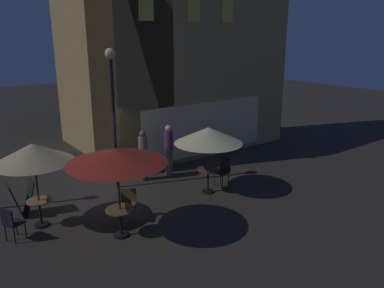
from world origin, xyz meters
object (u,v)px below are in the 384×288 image
(street_lamp_near_corner, at_px, (112,92))
(patio_umbrella_1, at_px, (209,135))
(menu_sandwich_board, at_px, (22,199))
(patio_umbrella_0, at_px, (117,156))
(cafe_chair_0, at_px, (128,201))
(patron_standing_1, at_px, (169,150))
(cafe_table_2, at_px, (40,208))
(patron_standing_0, at_px, (143,155))
(cafe_table_0, at_px, (120,217))
(patio_umbrella_2, at_px, (33,153))
(cafe_chair_2, at_px, (11,221))
(cafe_table_1, at_px, (208,176))
(cafe_chair_1, at_px, (223,169))

(street_lamp_near_corner, bearing_deg, patio_umbrella_1, -44.54)
(menu_sandwich_board, xyz_separation_m, patio_umbrella_0, (1.68, -2.66, 1.61))
(cafe_chair_0, height_order, patron_standing_1, patron_standing_1)
(cafe_table_2, height_order, patio_umbrella_1, patio_umbrella_1)
(street_lamp_near_corner, relative_size, patron_standing_0, 2.54)
(patron_standing_0, bearing_deg, cafe_table_2, -52.18)
(cafe_table_2, xyz_separation_m, cafe_chair_0, (2.01, -1.08, 0.05))
(cafe_table_0, height_order, patio_umbrella_2, patio_umbrella_2)
(cafe_chair_2, bearing_deg, patron_standing_0, -6.95)
(patio_umbrella_0, xyz_separation_m, patio_umbrella_2, (-1.45, 1.75, -0.10))
(cafe_table_1, bearing_deg, cafe_chair_2, 174.71)
(cafe_table_1, xyz_separation_m, patron_standing_1, (-0.15, 2.02, 0.40))
(cafe_table_1, height_order, patron_standing_1, patron_standing_1)
(patio_umbrella_2, distance_m, cafe_chair_1, 5.93)
(patio_umbrella_1, bearing_deg, cafe_chair_0, -176.81)
(street_lamp_near_corner, xyz_separation_m, cafe_table_0, (-1.34, -2.93, -2.65))
(menu_sandwich_board, bearing_deg, cafe_table_0, -56.09)
(patron_standing_1, bearing_deg, patio_umbrella_2, -21.47)
(cafe_table_0, bearing_deg, patio_umbrella_0, 0.00)
(patio_umbrella_2, bearing_deg, patio_umbrella_1, -10.59)
(menu_sandwich_board, xyz_separation_m, cafe_table_0, (1.68, -2.66, 0.03))
(patron_standing_0, height_order, patron_standing_1, patron_standing_1)
(street_lamp_near_corner, xyz_separation_m, cafe_table_1, (2.14, -2.10, -2.63))
(cafe_table_2, xyz_separation_m, cafe_chair_2, (-0.78, -0.39, 0.04))
(patio_umbrella_1, relative_size, patio_umbrella_2, 0.95)
(cafe_table_1, distance_m, cafe_chair_1, 0.79)
(street_lamp_near_corner, distance_m, cafe_chair_0, 3.56)
(cafe_chair_1, bearing_deg, cafe_table_0, 2.31)
(patio_umbrella_0, bearing_deg, patio_umbrella_1, 13.38)
(cafe_chair_0, bearing_deg, patio_umbrella_2, -78.56)
(cafe_chair_2, bearing_deg, cafe_chair_0, -40.49)
(cafe_table_0, xyz_separation_m, patio_umbrella_2, (-1.45, 1.75, 1.48))
(patron_standing_1, bearing_deg, street_lamp_near_corner, -36.76)
(menu_sandwich_board, relative_size, patio_umbrella_1, 0.45)
(patio_umbrella_2, height_order, patron_standing_1, patio_umbrella_2)
(street_lamp_near_corner, bearing_deg, cafe_table_1, -44.54)
(cafe_table_0, distance_m, patio_umbrella_1, 3.82)
(patio_umbrella_2, relative_size, patron_standing_0, 1.28)
(cafe_table_1, relative_size, patio_umbrella_0, 0.32)
(cafe_chair_1, bearing_deg, cafe_table_2, -18.31)
(patio_umbrella_0, relative_size, cafe_chair_1, 2.51)
(cafe_chair_2, relative_size, patron_standing_1, 0.48)
(patron_standing_1, bearing_deg, cafe_table_1, 59.83)
(patio_umbrella_1, bearing_deg, cafe_table_0, -166.62)
(patio_umbrella_0, xyz_separation_m, patron_standing_1, (3.33, 2.85, -1.15))
(patio_umbrella_2, bearing_deg, cafe_chair_1, -7.74)
(patio_umbrella_0, distance_m, patio_umbrella_2, 2.27)
(menu_sandwich_board, height_order, cafe_chair_2, menu_sandwich_board)
(street_lamp_near_corner, relative_size, patio_umbrella_2, 1.98)
(patio_umbrella_0, relative_size, cafe_chair_0, 2.75)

